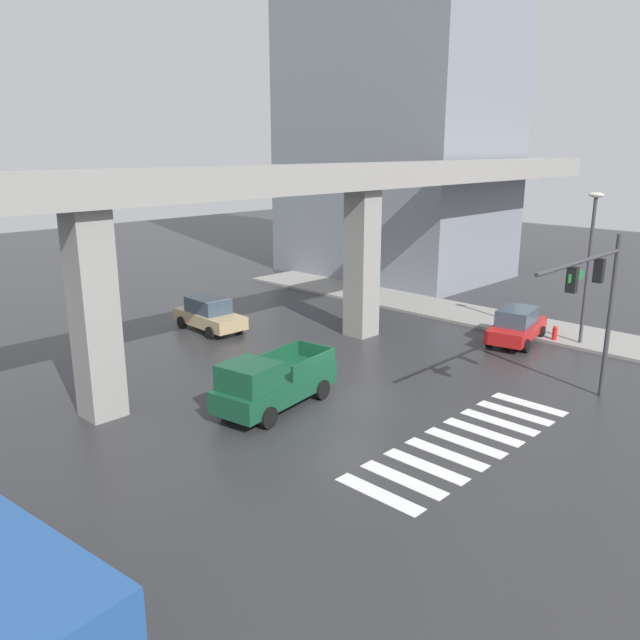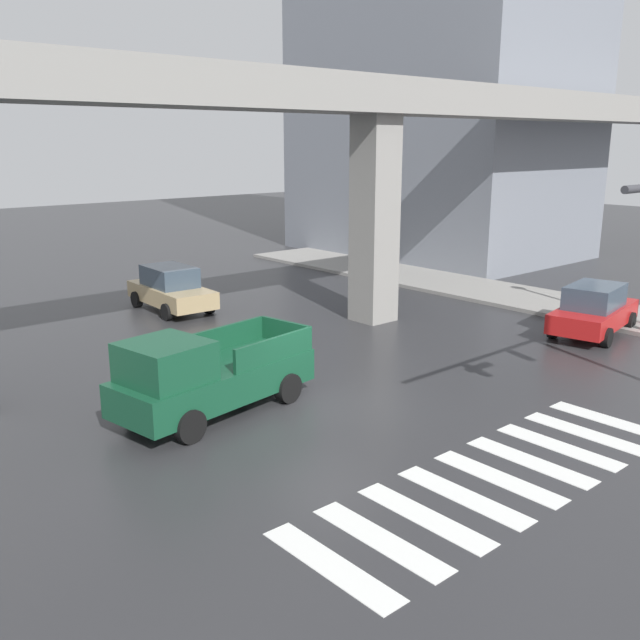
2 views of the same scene
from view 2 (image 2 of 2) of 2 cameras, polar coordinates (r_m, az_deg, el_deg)
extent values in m
plane|color=#2D2D30|center=(17.43, 0.60, -7.08)|extent=(120.00, 120.00, 0.00)
cube|color=silver|center=(11.47, 0.88, -19.38)|extent=(0.55, 2.80, 0.01)
cube|color=silver|center=(12.12, 4.94, -17.41)|extent=(0.55, 2.80, 0.01)
cube|color=silver|center=(12.83, 8.50, -15.59)|extent=(0.55, 2.80, 0.01)
cube|color=silver|center=(13.59, 11.61, -13.91)|extent=(0.55, 2.80, 0.01)
cube|color=silver|center=(14.39, 14.35, -12.39)|extent=(0.55, 2.80, 0.01)
cube|color=silver|center=(15.23, 16.77, -11.00)|extent=(0.55, 2.80, 0.01)
cube|color=silver|center=(16.11, 18.91, -9.75)|extent=(0.55, 2.80, 0.01)
cube|color=silver|center=(17.01, 20.81, -8.62)|extent=(0.55, 2.80, 0.01)
cube|color=silver|center=(17.93, 22.51, -7.59)|extent=(0.55, 2.80, 0.01)
cube|color=gray|center=(20.61, -9.87, 18.37)|extent=(58.75, 2.17, 1.20)
cube|color=gray|center=(25.11, 4.47, 8.09)|extent=(1.30, 1.30, 7.28)
cube|color=gray|center=(29.34, 18.99, 1.19)|extent=(4.00, 36.00, 0.15)
cube|color=#14472D|center=(17.04, -8.51, -4.96)|extent=(5.34, 2.68, 0.80)
cube|color=#14472D|center=(15.90, -12.53, -3.34)|extent=(1.95, 1.99, 0.90)
cube|color=#3F5160|center=(15.64, -13.88, -3.73)|extent=(0.36, 1.67, 0.77)
cube|color=#14472D|center=(16.97, -3.74, -2.42)|extent=(2.63, 0.52, 0.60)
cube|color=#14472D|center=(18.18, -7.74, -1.38)|extent=(2.63, 0.52, 0.60)
cube|color=#14472D|center=(18.50, -2.82, -0.99)|extent=(0.37, 1.74, 0.60)
cylinder|color=black|center=(15.59, -10.60, -8.51)|extent=(0.79, 0.40, 0.76)
cylinder|color=black|center=(16.93, -14.54, -6.85)|extent=(0.79, 0.40, 0.76)
cylinder|color=black|center=(17.60, -2.64, -5.55)|extent=(0.79, 0.40, 0.76)
cylinder|color=black|center=(18.80, -6.71, -4.32)|extent=(0.79, 0.40, 0.76)
cube|color=tan|center=(27.59, -12.02, 2.07)|extent=(1.96, 4.38, 0.64)
cube|color=#384756|center=(27.54, -12.19, 3.53)|extent=(1.60, 2.30, 0.76)
cylinder|color=black|center=(26.90, -9.07, 1.19)|extent=(0.27, 0.65, 0.64)
cylinder|color=black|center=(26.12, -12.36, 0.64)|extent=(0.27, 0.65, 0.64)
cylinder|color=black|center=(29.20, -11.65, 2.12)|extent=(0.27, 0.65, 0.64)
cylinder|color=black|center=(28.49, -14.74, 1.64)|extent=(0.27, 0.65, 0.64)
cube|color=red|center=(25.40, 21.43, 0.32)|extent=(4.55, 2.52, 0.64)
cube|color=#384756|center=(25.16, 21.51, 1.83)|extent=(2.47, 1.88, 0.76)
cylinder|color=black|center=(26.96, 20.48, 0.48)|extent=(0.67, 0.35, 0.64)
cylinder|color=black|center=(26.51, 24.00, -0.08)|extent=(0.67, 0.35, 0.64)
cylinder|color=black|center=(24.50, 18.51, -0.69)|extent=(0.67, 0.35, 0.64)
cylinder|color=black|center=(24.01, 22.36, -1.34)|extent=(0.67, 0.35, 0.64)
camera|label=1|loc=(7.10, -156.51, 9.99)|focal=35.83mm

